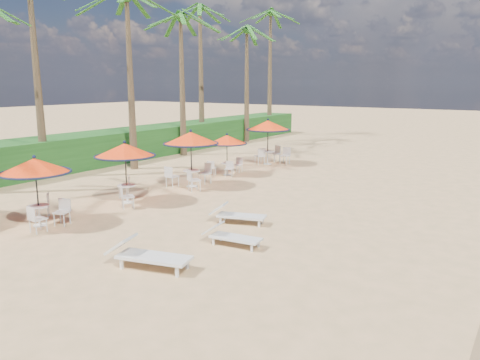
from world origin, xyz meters
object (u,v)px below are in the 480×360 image
object	(u,v)px
station_3	(227,145)
station_4	(269,131)
lounger_far	(236,214)
station_2	(191,145)
lounger_mid	(230,235)
lounger_near	(146,254)
station_0	(37,174)
station_1	(125,156)

from	to	relation	value
station_3	station_4	bearing A→B (deg)	87.75
station_4	lounger_far	distance (m)	11.98
station_2	lounger_mid	bearing A→B (deg)	-43.05
station_2	lounger_far	bearing A→B (deg)	-36.76
station_3	lounger_near	size ratio (longest dim) A/B	0.93
station_2	station_4	distance (m)	7.19
station_3	station_0	bearing A→B (deg)	-91.07
station_4	station_3	bearing A→B (deg)	-92.25
station_0	station_2	bearing A→B (deg)	86.57
station_0	station_2	distance (m)	7.37
station_2	station_4	bearing A→B (deg)	90.69
station_1	station_2	world-z (taller)	station_2
station_2	lounger_near	distance (m)	9.67
station_4	lounger_far	size ratio (longest dim) A/B	1.34
station_0	station_1	xyz separation A→B (m)	(0.15, 3.69, 0.15)
station_3	lounger_mid	xyz separation A→B (m)	(6.14, -8.69, -1.28)
station_1	lounger_far	distance (m)	5.36
station_0	station_3	world-z (taller)	station_0
station_0	station_4	distance (m)	14.55
station_0	lounger_mid	world-z (taller)	station_0
station_1	station_2	size ratio (longest dim) A/B	0.94
station_3	station_2	bearing A→B (deg)	-85.62
station_3	lounger_near	distance (m)	12.52
station_2	station_3	size ratio (longest dim) A/B	1.22
station_1	lounger_far	size ratio (longest dim) A/B	1.25
station_4	lounger_near	xyz separation A→B (m)	(5.15, -15.29, -1.57)
station_4	station_0	bearing A→B (deg)	-91.40
station_0	station_3	distance (m)	10.54
station_2	lounger_far	distance (m)	6.24
station_1	lounger_near	size ratio (longest dim) A/B	1.06
station_3	lounger_mid	world-z (taller)	station_3
station_3	lounger_far	size ratio (longest dim) A/B	1.08
station_4	lounger_near	distance (m)	16.21
lounger_far	station_1	bearing A→B (deg)	163.15
station_0	station_2	size ratio (longest dim) A/B	0.91
station_2	lounger_near	size ratio (longest dim) A/B	1.13
station_4	lounger_near	size ratio (longest dim) A/B	1.14
station_0	lounger_mid	size ratio (longest dim) A/B	1.30
station_1	lounger_far	world-z (taller)	station_1
lounger_far	station_4	bearing A→B (deg)	97.00
lounger_mid	lounger_far	world-z (taller)	lounger_far
station_3	lounger_far	xyz separation A→B (m)	(5.07, -6.79, -1.25)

